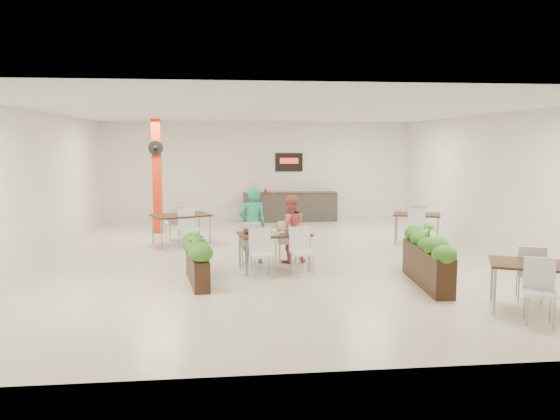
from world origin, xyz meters
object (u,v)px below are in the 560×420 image
Objects in this scene: red_column at (157,175)px; planter_left at (197,257)px; side_table_a at (181,219)px; side_table_c at (535,271)px; side_table_b at (417,219)px; diner_man at (252,225)px; planter_right at (427,257)px; service_counter at (290,206)px; diner_woman at (290,229)px; main_table at (274,239)px.

planter_left is (1.32, -5.70, -1.16)m from red_column.
side_table_a is 8.43m from side_table_c.
red_column is 7.17m from side_table_b.
side_table_c is (-0.26, -5.69, 0.01)m from side_table_b.
diner_man is (2.42, -4.18, -0.83)m from red_column.
side_table_a is (-1.66, 2.40, -0.17)m from diner_man.
planter_left is 1.04× the size of side_table_c.
side_table_b reaches higher than planter_left.
red_column is 1.50× the size of planter_right.
red_column is 2.17m from side_table_a.
diner_man is (-1.58, -6.04, 0.32)m from service_counter.
diner_woman is at bearing -129.36° from side_table_b.
diner_woman reaches higher than planter_left.
diner_woman reaches higher than side_table_b.
diner_woman reaches higher than planter_right.
planter_right is at bearing -28.96° from main_table.
diner_man is at bearing -134.01° from side_table_b.
diner_woman is 0.88× the size of side_table_b.
planter_right is 1.29× the size of side_table_b.
diner_man is (-0.39, 0.66, 0.18)m from main_table.
planter_right reaches higher than side_table_c.
side_table_b is (3.91, 2.55, -0.01)m from main_table.
service_counter is at bearing -106.38° from diner_woman.
service_counter is 1.81× the size of side_table_b.
diner_man reaches higher than side_table_a.
planter_right is 1.30× the size of side_table_c.
service_counter reaches higher than side_table_c.
diner_woman is (3.22, -4.18, -0.92)m from red_column.
red_column is 1.94× the size of side_table_c.
planter_right is 4.21m from side_table_b.
planter_right is at bearing 145.97° from side_table_c.
side_table_c is at bearing -58.57° from planter_right.
service_counter is (4.00, 1.86, -1.15)m from red_column.
diner_woman is at bearing 155.10° from side_table_c.
main_table is 1.23× the size of diner_woman.
main_table is at bearing 111.77° from diner_man.
side_table_c is (5.71, -6.20, -0.01)m from side_table_a.
service_counter reaches higher than diner_man.
diner_man is 0.95× the size of planter_left.
side_table_b is (3.50, 1.90, -0.10)m from diner_woman.
diner_man is 3.70m from planter_right.
planter_left is at bearing 44.97° from diner_man.
red_column is at bearing 130.85° from planter_right.
main_table is at bearing -59.84° from red_column.
diner_man reaches higher than diner_woman.
main_table is 0.78m from diner_man.
side_table_c is (3.66, -3.14, -0.00)m from main_table.
planter_left is (-1.10, -1.52, -0.33)m from diner_man.
red_column is at bearing -68.96° from diner_man.
diner_man is 1.12× the size of diner_woman.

